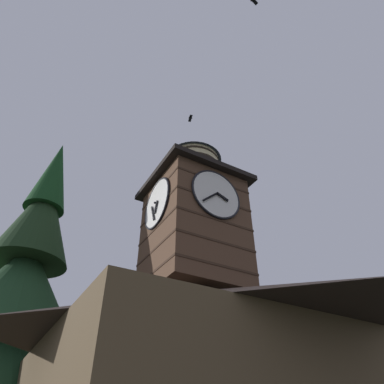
{
  "coord_description": "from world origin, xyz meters",
  "views": [
    {
      "loc": [
        7.17,
        9.33,
        1.35
      ],
      "look_at": [
        0.4,
        -2.42,
        11.33
      ],
      "focal_mm": 32.59,
      "sensor_mm": 36.0,
      "label": 1
    }
  ],
  "objects_px": {
    "flying_bird_low": "(190,118)",
    "pine_tree_aside": "(17,297)",
    "pine_tree_behind": "(174,308)",
    "clock_tower": "(194,218)",
    "building_main": "(205,379)",
    "moon": "(214,345)"
  },
  "relations": [
    {
      "from": "pine_tree_aside",
      "to": "flying_bird_low",
      "type": "distance_m",
      "value": 13.31
    },
    {
      "from": "building_main",
      "to": "pine_tree_behind",
      "type": "height_order",
      "value": "pine_tree_behind"
    },
    {
      "from": "building_main",
      "to": "flying_bird_low",
      "type": "height_order",
      "value": "flying_bird_low"
    },
    {
      "from": "clock_tower",
      "to": "pine_tree_behind",
      "type": "bearing_deg",
      "value": -106.49
    },
    {
      "from": "clock_tower",
      "to": "flying_bird_low",
      "type": "distance_m",
      "value": 7.64
    },
    {
      "from": "moon",
      "to": "flying_bird_low",
      "type": "xyz_separation_m",
      "value": [
        18.6,
        26.44,
        5.8
      ]
    },
    {
      "from": "building_main",
      "to": "pine_tree_aside",
      "type": "relative_size",
      "value": 0.69
    },
    {
      "from": "building_main",
      "to": "moon",
      "type": "xyz_separation_m",
      "value": [
        -18.85,
        -27.93,
        8.55
      ]
    },
    {
      "from": "moon",
      "to": "flying_bird_low",
      "type": "bearing_deg",
      "value": 54.88
    },
    {
      "from": "flying_bird_low",
      "to": "pine_tree_aside",
      "type": "bearing_deg",
      "value": -38.66
    },
    {
      "from": "pine_tree_aside",
      "to": "pine_tree_behind",
      "type": "bearing_deg",
      "value": 167.64
    },
    {
      "from": "clock_tower",
      "to": "pine_tree_aside",
      "type": "bearing_deg",
      "value": -43.3
    },
    {
      "from": "pine_tree_behind",
      "to": "clock_tower",
      "type": "bearing_deg",
      "value": 73.51
    },
    {
      "from": "pine_tree_behind",
      "to": "moon",
      "type": "distance_m",
      "value": 29.36
    },
    {
      "from": "building_main",
      "to": "flying_bird_low",
      "type": "bearing_deg",
      "value": -99.88
    },
    {
      "from": "pine_tree_behind",
      "to": "moon",
      "type": "relative_size",
      "value": 9.89
    },
    {
      "from": "building_main",
      "to": "pine_tree_behind",
      "type": "bearing_deg",
      "value": -104.59
    },
    {
      "from": "clock_tower",
      "to": "building_main",
      "type": "bearing_deg",
      "value": 85.65
    },
    {
      "from": "clock_tower",
      "to": "moon",
      "type": "relative_size",
      "value": 4.69
    },
    {
      "from": "pine_tree_aside",
      "to": "building_main",
      "type": "bearing_deg",
      "value": 132.68
    },
    {
      "from": "pine_tree_behind",
      "to": "pine_tree_aside",
      "type": "xyz_separation_m",
      "value": [
        7.24,
        -1.59,
        -0.21
      ]
    },
    {
      "from": "building_main",
      "to": "flying_bird_low",
      "type": "relative_size",
      "value": 19.88
    }
  ]
}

